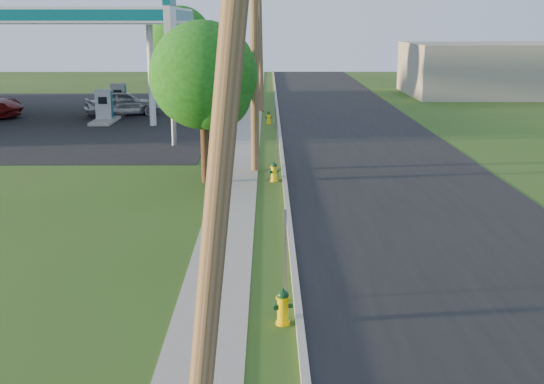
% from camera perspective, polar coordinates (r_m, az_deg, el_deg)
% --- Properties ---
extents(road, '(8.00, 120.00, 0.02)m').
position_cam_1_polar(road, '(20.42, 12.71, -2.39)').
color(road, black).
rests_on(road, ground).
extents(curb, '(0.15, 120.00, 0.15)m').
position_cam_1_polar(curb, '(19.89, 1.41, -2.29)').
color(curb, '#99988D').
rests_on(curb, ground).
extents(sidewalk, '(1.50, 120.00, 0.03)m').
position_cam_1_polar(sidewalk, '(19.93, -3.63, -2.46)').
color(sidewalk, gray).
rests_on(sidewalk, ground).
extents(forecourt, '(26.00, 28.00, 0.02)m').
position_cam_1_polar(forecourt, '(44.40, -21.44, 5.82)').
color(forecourt, black).
rests_on(forecourt, ground).
extents(utility_pole_near, '(1.40, 0.32, 9.48)m').
position_cam_1_polar(utility_pole_near, '(8.13, -3.89, 7.76)').
color(utility_pole_near, brown).
rests_on(utility_pole_near, ground).
extents(utility_pole_mid, '(1.40, 0.32, 9.80)m').
position_cam_1_polar(utility_pole_mid, '(26.08, -1.47, 12.50)').
color(utility_pole_mid, brown).
rests_on(utility_pole_mid, ground).
extents(utility_pole_far, '(1.40, 0.32, 9.50)m').
position_cam_1_polar(utility_pole_far, '(44.08, -1.02, 12.98)').
color(utility_pole_far, brown).
rests_on(utility_pole_far, ground).
extents(sign_post_near, '(0.05, 0.04, 2.00)m').
position_cam_1_polar(sign_post_near, '(14.08, 1.12, -5.37)').
color(sign_post_near, gray).
rests_on(sign_post_near, ground).
extents(sign_post_mid, '(0.05, 0.04, 2.00)m').
position_cam_1_polar(sign_post_mid, '(25.51, 0.45, 3.53)').
color(sign_post_mid, gray).
rests_on(sign_post_mid, ground).
extents(sign_post_far, '(0.05, 0.04, 2.00)m').
position_cam_1_polar(sign_post_far, '(37.56, 0.20, 6.96)').
color(sign_post_far, gray).
rests_on(sign_post_far, ground).
extents(gas_canopy, '(18.18, 9.18, 6.40)m').
position_cam_1_polar(gas_canopy, '(43.35, -19.61, 13.62)').
color(gas_canopy, silver).
rests_on(gas_canopy, ground).
extents(fuel_pump_ne, '(1.20, 3.20, 1.90)m').
position_cam_1_polar(fuel_pump_ne, '(40.49, -13.86, 6.68)').
color(fuel_pump_ne, '#99988D').
rests_on(fuel_pump_ne, ground).
extents(fuel_pump_se, '(1.20, 3.20, 1.90)m').
position_cam_1_polar(fuel_pump_se, '(44.36, -12.68, 7.37)').
color(fuel_pump_se, '#99988D').
rests_on(fuel_pump_se, ground).
extents(price_pylon, '(0.34, 2.04, 6.85)m').
position_cam_1_polar(price_pylon, '(31.87, -8.51, 13.52)').
color(price_pylon, gray).
rests_on(price_pylon, ground).
extents(distant_building, '(14.00, 10.00, 4.00)m').
position_cam_1_polar(distant_building, '(57.14, 18.40, 9.73)').
color(distant_building, gray).
rests_on(distant_building, ground).
extents(tree_verge, '(3.79, 3.79, 5.75)m').
position_cam_1_polar(tree_verge, '(24.19, -5.54, 9.33)').
color(tree_verge, '#372317').
rests_on(tree_verge, ground).
extents(tree_lot, '(4.47, 4.47, 6.77)m').
position_cam_1_polar(tree_lot, '(51.00, -7.56, 12.52)').
color(tree_lot, '#372317').
rests_on(tree_lot, ground).
extents(hydrant_near, '(0.38, 0.34, 0.74)m').
position_cam_1_polar(hydrant_near, '(13.27, 0.92, -9.58)').
color(hydrant_near, '#FCCB00').
rests_on(hydrant_near, ground).
extents(hydrant_mid, '(0.38, 0.34, 0.73)m').
position_cam_1_polar(hydrant_mid, '(24.78, 0.17, 1.69)').
color(hydrant_mid, yellow).
rests_on(hydrant_mid, ground).
extents(hydrant_far, '(0.37, 0.33, 0.72)m').
position_cam_1_polar(hydrant_far, '(38.79, -0.27, 6.23)').
color(hydrant_far, yellow).
rests_on(hydrant_far, ground).
extents(car_silver, '(4.91, 3.29, 1.55)m').
position_cam_1_polar(car_silver, '(43.26, -12.39, 7.29)').
color(car_silver, '#A7A9AE').
rests_on(car_silver, ground).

